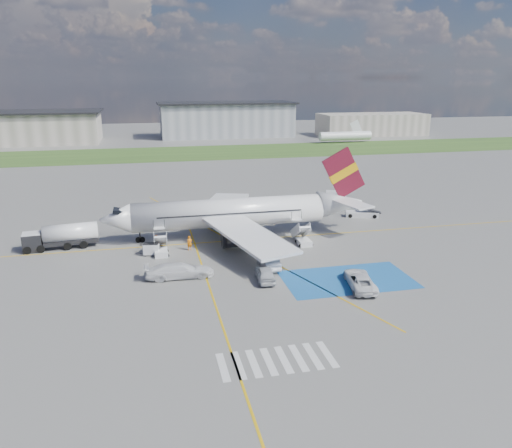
% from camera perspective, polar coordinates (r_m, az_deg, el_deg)
% --- Properties ---
extents(ground, '(400.00, 400.00, 0.00)m').
position_cam_1_polar(ground, '(56.23, -0.65, -5.68)').
color(ground, '#60605E').
rests_on(ground, ground).
extents(grass_strip, '(400.00, 30.00, 0.01)m').
position_cam_1_polar(grass_strip, '(147.88, -8.49, 8.00)').
color(grass_strip, '#2D4C1E').
rests_on(grass_strip, ground).
extents(taxiway_line_main, '(120.00, 0.20, 0.01)m').
position_cam_1_polar(taxiway_line_main, '(67.30, -2.80, -1.92)').
color(taxiway_line_main, gold).
rests_on(taxiway_line_main, ground).
extents(taxiway_line_cross, '(0.20, 60.00, 0.01)m').
position_cam_1_polar(taxiway_line_cross, '(46.46, -4.15, -10.70)').
color(taxiway_line_cross, gold).
rests_on(taxiway_line_cross, ground).
extents(taxiway_line_diag, '(20.71, 56.45, 0.01)m').
position_cam_1_polar(taxiway_line_diag, '(67.30, -2.80, -1.92)').
color(taxiway_line_diag, gold).
rests_on(taxiway_line_diag, ground).
extents(staging_box, '(14.00, 8.00, 0.01)m').
position_cam_1_polar(staging_box, '(55.57, 10.43, -6.24)').
color(staging_box, '#1A589C').
rests_on(staging_box, ground).
extents(crosswalk, '(9.00, 4.00, 0.01)m').
position_cam_1_polar(crosswalk, '(40.19, 2.34, -15.33)').
color(crosswalk, silver).
rests_on(crosswalk, ground).
extents(terminal_west, '(60.00, 22.00, 10.00)m').
position_cam_1_polar(terminal_west, '(186.96, -26.77, 9.72)').
color(terminal_west, gray).
rests_on(terminal_west, ground).
extents(terminal_centre, '(48.00, 18.00, 12.00)m').
position_cam_1_polar(terminal_centre, '(189.12, -3.39, 11.77)').
color(terminal_centre, gray).
rests_on(terminal_centre, ground).
extents(terminal_east, '(40.00, 16.00, 8.00)m').
position_cam_1_polar(terminal_east, '(199.24, 13.08, 11.04)').
color(terminal_east, gray).
rests_on(terminal_east, ground).
extents(airliner, '(36.81, 32.95, 11.92)m').
position_cam_1_polar(airliner, '(68.47, -1.89, 1.37)').
color(airliner, silver).
rests_on(airliner, ground).
extents(airstairs_fwd, '(1.90, 5.20, 3.60)m').
position_cam_1_polar(airstairs_fwd, '(63.11, -10.81, -2.88)').
color(airstairs_fwd, silver).
rests_on(airstairs_fwd, ground).
extents(airstairs_aft, '(1.90, 5.20, 3.60)m').
position_cam_1_polar(airstairs_aft, '(66.15, 5.40, -1.75)').
color(airstairs_aft, silver).
rests_on(airstairs_aft, ground).
extents(fuel_tanker, '(9.32, 3.52, 3.11)m').
position_cam_1_polar(fuel_tanker, '(68.77, -21.33, -1.52)').
color(fuel_tanker, black).
rests_on(fuel_tanker, ground).
extents(gpu_cart, '(2.05, 1.52, 1.55)m').
position_cam_1_polar(gpu_cart, '(63.04, -11.87, -2.88)').
color(gpu_cart, silver).
rests_on(gpu_cart, ground).
extents(belt_loader, '(5.59, 3.34, 1.62)m').
position_cam_1_polar(belt_loader, '(80.45, 12.05, 1.09)').
color(belt_loader, silver).
rests_on(belt_loader, ground).
extents(car_silver_a, '(2.27, 4.80, 1.58)m').
position_cam_1_polar(car_silver_a, '(54.12, 1.05, -5.68)').
color(car_silver_a, silver).
rests_on(car_silver_a, ground).
extents(car_silver_b, '(1.86, 5.06, 1.66)m').
position_cam_1_polar(car_silver_b, '(57.73, 1.43, -4.20)').
color(car_silver_b, silver).
rests_on(car_silver_b, ground).
extents(van_white_a, '(3.38, 5.63, 1.98)m').
position_cam_1_polar(van_white_a, '(53.63, 11.82, -6.04)').
color(van_white_a, white).
rests_on(van_white_a, ground).
extents(van_white_b, '(5.67, 2.41, 2.20)m').
position_cam_1_polar(van_white_b, '(55.37, -8.76, -5.02)').
color(van_white_b, silver).
rests_on(van_white_b, ground).
extents(crew_fwd, '(0.79, 0.64, 1.87)m').
position_cam_1_polar(crew_fwd, '(63.94, -7.59, -2.17)').
color(crew_fwd, orange).
rests_on(crew_fwd, ground).
extents(crew_nose, '(1.18, 1.19, 1.94)m').
position_cam_1_polar(crew_nose, '(64.61, -11.28, -2.12)').
color(crew_nose, orange).
rests_on(crew_nose, ground).
extents(crew_aft, '(0.41, 0.93, 1.56)m').
position_cam_1_polar(crew_aft, '(63.94, 1.56, -2.17)').
color(crew_aft, orange).
rests_on(crew_aft, ground).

